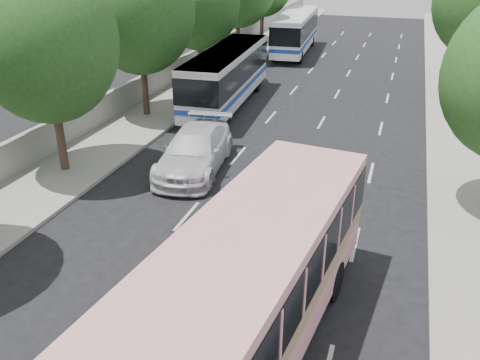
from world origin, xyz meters
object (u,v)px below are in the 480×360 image
at_px(tour_coach_front, 227,73).
at_px(pink_bus, 243,289).
at_px(pink_taxi, 255,223).
at_px(white_pickup, 195,150).
at_px(tour_coach_rear, 296,29).

bearing_deg(tour_coach_front, pink_bus, -72.98).
bearing_deg(pink_bus, tour_coach_front, 117.12).
relative_size(pink_bus, tour_coach_front, 1.01).
height_order(pink_bus, pink_taxi, pink_bus).
relative_size(white_pickup, tour_coach_front, 0.54).
relative_size(pink_taxi, white_pickup, 0.75).
bearing_deg(pink_bus, white_pickup, 124.89).
distance_m(pink_taxi, tour_coach_front, 15.60).
height_order(white_pickup, tour_coach_rear, tour_coach_rear).
distance_m(pink_bus, tour_coach_front, 20.85).
distance_m(pink_bus, pink_taxi, 5.54).
relative_size(pink_bus, pink_taxi, 2.49).
height_order(white_pickup, tour_coach_front, tour_coach_front).
xyz_separation_m(pink_taxi, tour_coach_rear, (-5.50, 30.98, 1.28)).
xyz_separation_m(pink_bus, white_pickup, (-5.46, 10.21, -1.33)).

